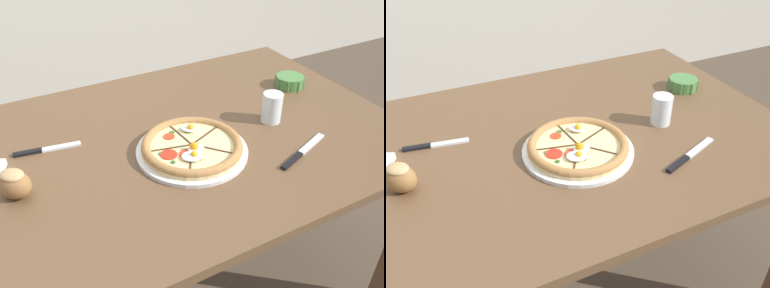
{
  "view_description": "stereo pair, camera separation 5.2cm",
  "coord_description": "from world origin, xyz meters",
  "views": [
    {
      "loc": [
        -0.39,
        -0.94,
        1.45
      ],
      "look_at": [
        0.07,
        -0.1,
        0.79
      ],
      "focal_mm": 38.0,
      "sensor_mm": 36.0,
      "label": 1
    },
    {
      "loc": [
        -0.34,
        -0.97,
        1.45
      ],
      "look_at": [
        0.07,
        -0.1,
        0.79
      ],
      "focal_mm": 38.0,
      "sensor_mm": 36.0,
      "label": 2
    }
  ],
  "objects": [
    {
      "name": "water_glass",
      "position": [
        0.38,
        -0.06,
        0.8
      ],
      "size": [
        0.06,
        0.06,
        0.1
      ],
      "color": "white",
      "rests_on": "dining_table"
    },
    {
      "name": "pizza",
      "position": [
        0.07,
        -0.1,
        0.78
      ],
      "size": [
        0.33,
        0.33,
        0.05
      ],
      "color": "white",
      "rests_on": "dining_table"
    },
    {
      "name": "dining_table",
      "position": [
        0.0,
        0.0,
        0.67
      ],
      "size": [
        1.56,
        0.96,
        0.76
      ],
      "color": "brown",
      "rests_on": "ground_plane"
    },
    {
      "name": "knife_spare",
      "position": [
        -0.3,
        0.12,
        0.77
      ],
      "size": [
        0.19,
        0.05,
        0.01
      ],
      "rotation": [
        0.0,
        0.0,
        -0.15
      ],
      "color": "silver",
      "rests_on": "dining_table"
    },
    {
      "name": "knife_main",
      "position": [
        0.36,
        -0.25,
        0.77
      ],
      "size": [
        0.22,
        0.1,
        0.01
      ],
      "rotation": [
        0.0,
        0.0,
        0.35
      ],
      "color": "silver",
      "rests_on": "dining_table"
    },
    {
      "name": "bread_piece_mid",
      "position": [
        -0.41,
        -0.05,
        0.8
      ],
      "size": [
        0.11,
        0.11,
        0.08
      ],
      "rotation": [
        0.0,
        0.0,
        2.32
      ],
      "color": "olive",
      "rests_on": "dining_table"
    },
    {
      "name": "ramekin_bowl",
      "position": [
        0.6,
        0.11,
        0.78
      ],
      "size": [
        0.11,
        0.11,
        0.04
      ],
      "color": "#4C8442",
      "rests_on": "dining_table"
    }
  ]
}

